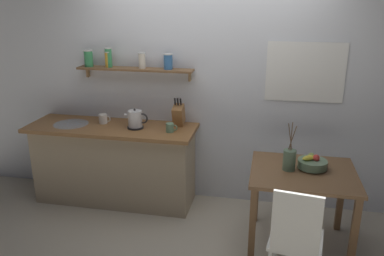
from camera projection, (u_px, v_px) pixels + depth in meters
ground_plane at (197, 223)px, 4.07m from camera, size 14.00×14.00×0.00m
back_wall at (227, 83)px, 4.20m from camera, size 6.80×0.11×2.70m
kitchen_counter at (115, 163)px, 4.41m from camera, size 1.83×0.63×0.90m
wall_shelf at (128, 64)px, 4.19m from camera, size 1.27×0.20×0.34m
dining_table at (302, 183)px, 3.52m from camera, size 0.92×0.79×0.75m
dining_chair_near at (296, 238)px, 2.90m from camera, size 0.44×0.45×0.95m
fruit_bowl at (312, 163)px, 3.52m from camera, size 0.26×0.26×0.14m
twig_vase at (289, 160)px, 3.48m from camera, size 0.11×0.11×0.44m
electric_kettle at (135, 120)px, 4.15m from camera, size 0.25×0.17×0.21m
knife_block at (179, 115)px, 4.21m from camera, size 0.11×0.20×0.32m
coffee_mug_by_sink at (103, 119)px, 4.32m from camera, size 0.13×0.09×0.10m
coffee_mug_spare at (170, 128)px, 4.05m from camera, size 0.12×0.08×0.09m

